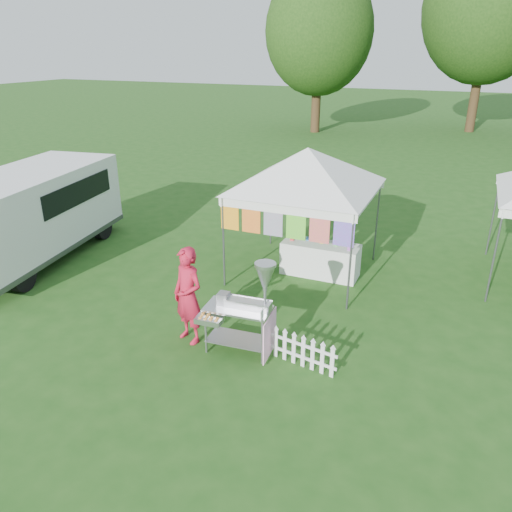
% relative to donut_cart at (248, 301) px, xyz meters
% --- Properties ---
extents(ground, '(120.00, 120.00, 0.00)m').
position_rel_donut_cart_xyz_m(ground, '(-0.19, 0.20, -1.04)').
color(ground, '#1F4D16').
rests_on(ground, ground).
extents(canopy_main, '(4.24, 4.24, 3.45)m').
position_rel_donut_cart_xyz_m(canopy_main, '(-0.19, 3.70, 1.95)').
color(canopy_main, '#59595E').
rests_on(canopy_main, ground).
extents(tree_left, '(6.40, 6.40, 9.53)m').
position_rel_donut_cart_xyz_m(tree_left, '(-6.19, 24.20, 4.79)').
color(tree_left, '#3A2A15').
rests_on(tree_left, ground).
extents(tree_mid, '(7.60, 7.60, 11.52)m').
position_rel_donut_cart_xyz_m(tree_mid, '(2.81, 28.20, 6.10)').
color(tree_mid, '#3A2A15').
rests_on(tree_mid, ground).
extents(donut_cart, '(1.26, 0.96, 1.77)m').
position_rel_donut_cart_xyz_m(donut_cart, '(0.00, 0.00, 0.00)').
color(donut_cart, gray).
rests_on(donut_cart, ground).
extents(vendor, '(0.78, 0.64, 1.83)m').
position_rel_donut_cart_xyz_m(vendor, '(-1.17, -0.03, -0.12)').
color(vendor, '#BA1631').
rests_on(vendor, ground).
extents(cargo_van, '(2.92, 5.60, 2.22)m').
position_rel_donut_cart_xyz_m(cargo_van, '(-6.81, 1.93, 0.15)').
color(cargo_van, white).
rests_on(cargo_van, ground).
extents(picket_fence, '(1.42, 0.29, 0.56)m').
position_rel_donut_cart_xyz_m(picket_fence, '(0.94, 0.00, -0.75)').
color(picket_fence, white).
rests_on(picket_fence, ground).
extents(display_table, '(1.80, 0.70, 0.79)m').
position_rel_donut_cart_xyz_m(display_table, '(0.22, 3.70, -0.65)').
color(display_table, white).
rests_on(display_table, ground).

